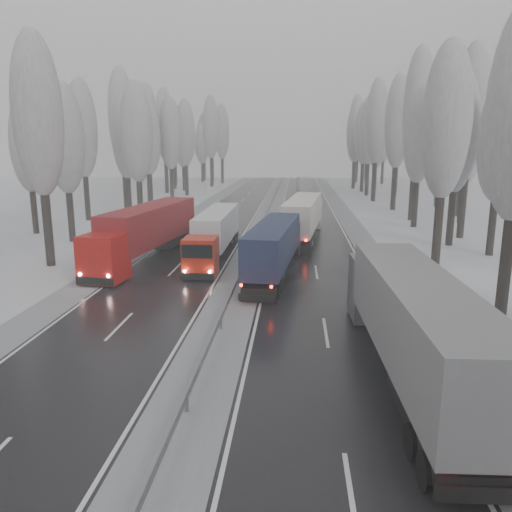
# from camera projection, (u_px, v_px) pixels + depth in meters

# --- Properties ---
(ground) EXTENTS (260.00, 260.00, 0.00)m
(ground) POSITION_uv_depth(u_px,v_px,m) (155.00, 490.00, 13.47)
(ground) COLOR silver
(ground) RESTS_ON ground
(carriageway_right) EXTENTS (7.50, 200.00, 0.03)m
(carriageway_right) POSITION_uv_depth(u_px,v_px,m) (314.00, 254.00, 42.25)
(carriageway_right) COLOR black
(carriageway_right) RESTS_ON ground
(carriageway_left) EXTENTS (7.50, 200.00, 0.03)m
(carriageway_left) POSITION_uv_depth(u_px,v_px,m) (192.00, 252.00, 43.06)
(carriageway_left) COLOR black
(carriageway_left) RESTS_ON ground
(median_slush) EXTENTS (3.00, 200.00, 0.04)m
(median_slush) POSITION_uv_depth(u_px,v_px,m) (252.00, 253.00, 42.65)
(median_slush) COLOR #95989D
(median_slush) RESTS_ON ground
(shoulder_right) EXTENTS (2.40, 200.00, 0.04)m
(shoulder_right) POSITION_uv_depth(u_px,v_px,m) (373.00, 255.00, 41.86)
(shoulder_right) COLOR #95989D
(shoulder_right) RESTS_ON ground
(shoulder_left) EXTENTS (2.40, 200.00, 0.04)m
(shoulder_left) POSITION_uv_depth(u_px,v_px,m) (136.00, 251.00, 43.45)
(shoulder_left) COLOR #95989D
(shoulder_left) RESTS_ON ground
(median_guardrail) EXTENTS (0.12, 200.00, 0.76)m
(median_guardrail) POSITION_uv_depth(u_px,v_px,m) (252.00, 247.00, 42.51)
(median_guardrail) COLOR slate
(median_guardrail) RESTS_ON ground
(tree_18) EXTENTS (3.60, 3.60, 16.58)m
(tree_18) POSITION_uv_depth(u_px,v_px,m) (446.00, 122.00, 36.31)
(tree_18) COLOR black
(tree_18) RESTS_ON ground
(tree_19) EXTENTS (3.60, 3.60, 14.57)m
(tree_19) POSITION_uv_depth(u_px,v_px,m) (501.00, 141.00, 40.05)
(tree_19) COLOR black
(tree_19) RESTS_ON ground
(tree_20) EXTENTS (3.60, 3.60, 15.71)m
(tree_20) POSITION_uv_depth(u_px,v_px,m) (458.00, 133.00, 44.08)
(tree_20) COLOR black
(tree_20) RESTS_ON ground
(tree_21) EXTENTS (3.60, 3.60, 18.62)m
(tree_21) POSITION_uv_depth(u_px,v_px,m) (471.00, 114.00, 47.39)
(tree_21) COLOR black
(tree_21) RESTS_ON ground
(tree_22) EXTENTS (3.60, 3.60, 15.86)m
(tree_22) POSITION_uv_depth(u_px,v_px,m) (420.00, 134.00, 54.28)
(tree_22) COLOR black
(tree_22) RESTS_ON ground
(tree_23) EXTENTS (3.60, 3.60, 13.55)m
(tree_23) POSITION_uv_depth(u_px,v_px,m) (466.00, 148.00, 58.00)
(tree_23) COLOR black
(tree_23) RESTS_ON ground
(tree_24) EXTENTS (3.60, 3.60, 20.49)m
(tree_24) POSITION_uv_depth(u_px,v_px,m) (418.00, 109.00, 58.84)
(tree_24) COLOR black
(tree_24) RESTS_ON ground
(tree_25) EXTENTS (3.60, 3.60, 19.44)m
(tree_25) POSITION_uv_depth(u_px,v_px,m) (467.00, 117.00, 62.34)
(tree_25) COLOR black
(tree_25) RESTS_ON ground
(tree_26) EXTENTS (3.60, 3.60, 18.78)m
(tree_26) POSITION_uv_depth(u_px,v_px,m) (398.00, 123.00, 69.07)
(tree_26) COLOR black
(tree_26) RESTS_ON ground
(tree_27) EXTENTS (3.60, 3.60, 17.62)m
(tree_27) POSITION_uv_depth(u_px,v_px,m) (442.00, 129.00, 72.57)
(tree_27) COLOR black
(tree_27) RESTS_ON ground
(tree_28) EXTENTS (3.60, 3.60, 19.62)m
(tree_28) POSITION_uv_depth(u_px,v_px,m) (377.00, 122.00, 79.44)
(tree_28) COLOR black
(tree_28) RESTS_ON ground
(tree_29) EXTENTS (3.60, 3.60, 18.11)m
(tree_29) POSITION_uv_depth(u_px,v_px,m) (418.00, 129.00, 82.97)
(tree_29) COLOR black
(tree_29) RESTS_ON ground
(tree_30) EXTENTS (3.60, 3.60, 17.86)m
(tree_30) POSITION_uv_depth(u_px,v_px,m) (369.00, 131.00, 89.15)
(tree_30) COLOR black
(tree_30) RESTS_ON ground
(tree_31) EXTENTS (3.60, 3.60, 18.58)m
(tree_31) POSITION_uv_depth(u_px,v_px,m) (399.00, 129.00, 92.49)
(tree_31) COLOR black
(tree_31) RESTS_ON ground
(tree_32) EXTENTS (3.60, 3.60, 17.33)m
(tree_32) POSITION_uv_depth(u_px,v_px,m) (364.00, 134.00, 96.53)
(tree_32) COLOR black
(tree_32) RESTS_ON ground
(tree_33) EXTENTS (3.60, 3.60, 14.33)m
(tree_33) POSITION_uv_depth(u_px,v_px,m) (377.00, 144.00, 100.59)
(tree_33) COLOR black
(tree_33) RESTS_ON ground
(tree_34) EXTENTS (3.60, 3.60, 17.63)m
(tree_34) POSITION_uv_depth(u_px,v_px,m) (355.00, 134.00, 103.47)
(tree_34) COLOR black
(tree_34) RESTS_ON ground
(tree_35) EXTENTS (3.60, 3.60, 18.25)m
(tree_35) POSITION_uv_depth(u_px,v_px,m) (397.00, 132.00, 106.56)
(tree_35) COLOR black
(tree_35) RESTS_ON ground
(tree_36) EXTENTS (3.60, 3.60, 20.23)m
(tree_36) POSITION_uv_depth(u_px,v_px,m) (356.00, 127.00, 112.58)
(tree_36) COLOR black
(tree_36) RESTS_ON ground
(tree_37) EXTENTS (3.60, 3.60, 16.37)m
(tree_37) POSITION_uv_depth(u_px,v_px,m) (384.00, 138.00, 116.47)
(tree_37) COLOR black
(tree_37) RESTS_ON ground
(tree_38) EXTENTS (3.60, 3.60, 17.97)m
(tree_38) POSITION_uv_depth(u_px,v_px,m) (358.00, 134.00, 123.04)
(tree_38) COLOR black
(tree_38) RESTS_ON ground
(tree_39) EXTENTS (3.60, 3.60, 16.19)m
(tree_39) POSITION_uv_depth(u_px,v_px,m) (367.00, 139.00, 126.96)
(tree_39) COLOR black
(tree_39) RESTS_ON ground
(tree_58) EXTENTS (3.60, 3.60, 17.21)m
(tree_58) POSITION_uv_depth(u_px,v_px,m) (38.00, 117.00, 36.12)
(tree_58) COLOR black
(tree_58) RESTS_ON ground
(tree_60) EXTENTS (3.60, 3.60, 14.84)m
(tree_60) POSITION_uv_depth(u_px,v_px,m) (65.00, 139.00, 46.03)
(tree_60) COLOR black
(tree_60) RESTS_ON ground
(tree_61) EXTENTS (3.60, 3.60, 13.95)m
(tree_61) POSITION_uv_depth(u_px,v_px,m) (28.00, 146.00, 50.49)
(tree_61) COLOR black
(tree_61) RESTS_ON ground
(tree_62) EXTENTS (3.60, 3.60, 16.04)m
(tree_62) POSITION_uv_depth(u_px,v_px,m) (137.00, 133.00, 54.83)
(tree_62) COLOR black
(tree_62) RESTS_ON ground
(tree_63) EXTENTS (3.60, 3.60, 16.88)m
(tree_63) POSITION_uv_depth(u_px,v_px,m) (82.00, 129.00, 59.22)
(tree_63) COLOR black
(tree_63) RESTS_ON ground
(tree_64) EXTENTS (3.60, 3.60, 15.42)m
(tree_64) POSITION_uv_depth(u_px,v_px,m) (126.00, 138.00, 64.00)
(tree_64) COLOR black
(tree_64) RESTS_ON ground
(tree_65) EXTENTS (3.60, 3.60, 19.48)m
(tree_65) POSITION_uv_depth(u_px,v_px,m) (122.00, 119.00, 67.46)
(tree_65) COLOR black
(tree_65) RESTS_ON ground
(tree_66) EXTENTS (3.60, 3.60, 15.23)m
(tree_66) POSITION_uv_depth(u_px,v_px,m) (148.00, 140.00, 73.39)
(tree_66) COLOR black
(tree_66) RESTS_ON ground
(tree_67) EXTENTS (3.60, 3.60, 17.09)m
(tree_67) POSITION_uv_depth(u_px,v_px,m) (147.00, 132.00, 77.13)
(tree_67) COLOR black
(tree_67) RESTS_ON ground
(tree_68) EXTENTS (3.60, 3.60, 16.65)m
(tree_68) POSITION_uv_depth(u_px,v_px,m) (170.00, 134.00, 79.65)
(tree_68) COLOR black
(tree_68) RESTS_ON ground
(tree_69) EXTENTS (3.60, 3.60, 19.35)m
(tree_69) POSITION_uv_depth(u_px,v_px,m) (147.00, 124.00, 83.54)
(tree_69) COLOR black
(tree_69) RESTS_ON ground
(tree_70) EXTENTS (3.60, 3.60, 17.09)m
(tree_70) POSITION_uv_depth(u_px,v_px,m) (185.00, 134.00, 89.37)
(tree_70) COLOR black
(tree_70) RESTS_ON ground
(tree_71) EXTENTS (3.60, 3.60, 19.61)m
(tree_71) POSITION_uv_depth(u_px,v_px,m) (165.00, 125.00, 93.28)
(tree_71) COLOR black
(tree_71) RESTS_ON ground
(tree_72) EXTENTS (3.60, 3.60, 15.11)m
(tree_72) POSITION_uv_depth(u_px,v_px,m) (183.00, 141.00, 98.94)
(tree_72) COLOR black
(tree_72) RESTS_ON ground
(tree_73) EXTENTS (3.60, 3.60, 17.22)m
(tree_73) POSITION_uv_depth(u_px,v_px,m) (173.00, 135.00, 102.76)
(tree_73) COLOR black
(tree_73) RESTS_ON ground
(tree_74) EXTENTS (3.60, 3.60, 19.68)m
(tree_74) POSITION_uv_depth(u_px,v_px,m) (211.00, 128.00, 108.50)
(tree_74) COLOR black
(tree_74) RESTS_ON ground
(tree_75) EXTENTS (3.60, 3.60, 18.60)m
(tree_75) POSITION_uv_depth(u_px,v_px,m) (174.00, 132.00, 113.25)
(tree_75) COLOR black
(tree_75) RESTS_ON ground
(tree_76) EXTENTS (3.60, 3.60, 18.55)m
(tree_76) POSITION_uv_depth(u_px,v_px,m) (222.00, 132.00, 117.72)
(tree_76) COLOR black
(tree_76) RESTS_ON ground
(tree_77) EXTENTS (3.60, 3.60, 14.32)m
(tree_77) POSITION_uv_depth(u_px,v_px,m) (202.00, 144.00, 122.63)
(tree_77) COLOR black
(tree_77) RESTS_ON ground
(tree_78) EXTENTS (3.60, 3.60, 19.55)m
(tree_78) POSITION_uv_depth(u_px,v_px,m) (212.00, 130.00, 124.26)
(tree_78) COLOR black
(tree_78) RESTS_ON ground
(tree_79) EXTENTS (3.60, 3.60, 17.07)m
(tree_79) POSITION_uv_depth(u_px,v_px,m) (204.00, 137.00, 128.71)
(tree_79) COLOR black
(tree_79) RESTS_ON ground
(truck_grey_tarp) EXTENTS (3.21, 17.02, 4.34)m
(truck_grey_tarp) POSITION_uv_depth(u_px,v_px,m) (410.00, 317.00, 19.47)
(truck_grey_tarp) COLOR #47464B
(truck_grey_tarp) RESTS_ON ground
(truck_blue_box) EXTENTS (3.83, 14.87, 3.78)m
(truck_blue_box) POSITION_uv_depth(u_px,v_px,m) (276.00, 244.00, 35.60)
(truck_blue_box) COLOR navy
(truck_blue_box) RESTS_ON ground
(truck_cream_box) EXTENTS (4.34, 16.26, 4.13)m
(truck_cream_box) POSITION_uv_depth(u_px,v_px,m) (304.00, 215.00, 48.56)
(truck_cream_box) COLOR beige
(truck_cream_box) RESTS_ON ground
(box_truck_distant) EXTENTS (3.19, 8.31, 3.03)m
(box_truck_distant) POSITION_uv_depth(u_px,v_px,m) (305.00, 184.00, 97.03)
(box_truck_distant) COLOR silver
(box_truck_distant) RESTS_ON ground
(truck_red_white) EXTENTS (2.33, 14.47, 3.70)m
(truck_red_white) POSITION_uv_depth(u_px,v_px,m) (215.00, 231.00, 41.06)
(truck_red_white) COLOR red
(truck_red_white) RESTS_ON ground
(truck_red_red) EXTENTS (4.79, 16.97, 4.32)m
(truck_red_red) POSITION_uv_depth(u_px,v_px,m) (145.00, 230.00, 39.48)
(truck_red_red) COLOR #AC0D09
(truck_red_red) RESTS_ON ground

